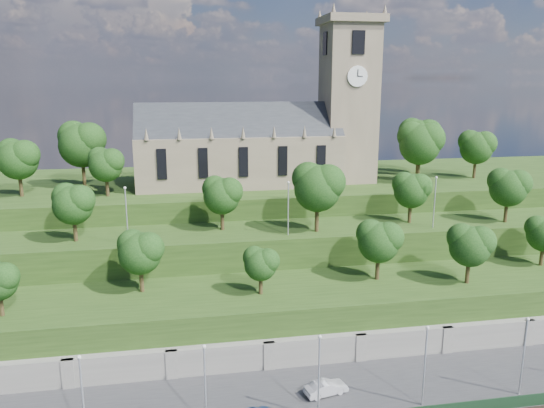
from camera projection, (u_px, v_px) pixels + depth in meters
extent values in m
cube|color=#2D2D30|center=(328.00, 401.00, 51.70)|extent=(160.00, 12.00, 2.00)
cube|color=slate|center=(314.00, 356.00, 57.10)|extent=(160.00, 2.00, 5.00)
cube|color=slate|center=(69.00, 383.00, 52.14)|extent=(1.20, 0.60, 5.00)
cube|color=slate|center=(172.00, 373.00, 53.82)|extent=(1.20, 0.60, 5.00)
cube|color=slate|center=(269.00, 364.00, 55.50)|extent=(1.20, 0.60, 5.00)
cube|color=slate|center=(360.00, 356.00, 57.17)|extent=(1.20, 0.60, 5.00)
cube|color=slate|center=(446.00, 348.00, 58.85)|extent=(1.20, 0.60, 5.00)
cube|color=slate|center=(528.00, 340.00, 60.53)|extent=(1.20, 0.60, 5.00)
cube|color=#223B13|center=(301.00, 319.00, 62.50)|extent=(160.00, 12.00, 8.00)
cube|color=#223B13|center=(283.00, 271.00, 72.58)|extent=(160.00, 10.00, 12.00)
cube|color=#223B13|center=(260.00, 221.00, 92.36)|extent=(160.00, 32.00, 15.00)
cube|color=#6F614D|center=(239.00, 159.00, 85.20)|extent=(32.00, 12.00, 8.00)
cube|color=#212428|center=(239.00, 134.00, 84.27)|extent=(32.00, 10.18, 10.18)
cone|color=#6F614D|center=(146.00, 134.00, 75.96)|extent=(0.70, 0.70, 1.80)
cone|color=#6F614D|center=(179.00, 133.00, 76.75)|extent=(0.70, 0.70, 1.80)
cone|color=#6F614D|center=(211.00, 133.00, 77.53)|extent=(0.70, 0.70, 1.80)
cone|color=#6F614D|center=(243.00, 132.00, 78.31)|extent=(0.70, 0.70, 1.80)
cone|color=#6F614D|center=(274.00, 132.00, 79.09)|extent=(0.70, 0.70, 1.80)
cone|color=#6F614D|center=(304.00, 131.00, 79.88)|extent=(0.70, 0.70, 1.80)
cone|color=#6F614D|center=(334.00, 131.00, 80.66)|extent=(0.70, 0.70, 1.80)
cube|color=black|center=(162.00, 164.00, 77.24)|extent=(1.40, 0.25, 4.50)
cube|color=black|center=(203.00, 163.00, 78.25)|extent=(1.40, 0.25, 4.50)
cube|color=black|center=(243.00, 162.00, 79.25)|extent=(1.40, 0.25, 4.50)
cube|color=black|center=(283.00, 161.00, 80.26)|extent=(1.40, 0.25, 4.50)
cube|color=black|center=(321.00, 160.00, 81.27)|extent=(1.40, 0.25, 4.50)
cube|color=#6F614D|center=(348.00, 105.00, 86.25)|extent=(8.00, 8.00, 25.00)
cube|color=#6F614D|center=(351.00, 20.00, 83.22)|extent=(9.20, 9.20, 1.20)
cone|color=#6F614D|center=(334.00, 8.00, 78.44)|extent=(0.80, 0.80, 1.60)
cone|color=#6F614D|center=(320.00, 14.00, 86.10)|extent=(0.80, 0.80, 1.60)
cone|color=#6F614D|center=(385.00, 9.00, 79.78)|extent=(0.80, 0.80, 1.60)
cone|color=#6F614D|center=(367.00, 15.00, 87.44)|extent=(0.80, 0.80, 1.60)
cube|color=black|center=(359.00, 42.00, 80.14)|extent=(2.00, 0.25, 3.50)
cube|color=black|center=(342.00, 45.00, 87.96)|extent=(2.00, 0.25, 3.50)
cube|color=black|center=(325.00, 44.00, 83.37)|extent=(0.25, 2.00, 3.50)
cube|color=black|center=(375.00, 44.00, 84.73)|extent=(0.25, 2.00, 3.50)
cylinder|color=white|center=(357.00, 76.00, 81.26)|extent=(3.20, 0.30, 3.20)
cylinder|color=white|center=(373.00, 76.00, 85.90)|extent=(0.30, 3.20, 3.20)
cube|color=black|center=(358.00, 73.00, 80.97)|extent=(0.12, 0.05, 1.10)
cube|color=black|center=(360.00, 76.00, 81.15)|extent=(0.80, 0.05, 0.12)
cylinder|color=#302512|center=(1.00, 304.00, 54.01)|extent=(0.47, 0.47, 2.54)
sphere|color=#12330E|center=(5.00, 277.00, 53.06)|extent=(2.96, 2.96, 2.96)
cylinder|color=#302512|center=(141.00, 279.00, 60.08)|extent=(0.50, 0.50, 3.11)
sphere|color=#12330E|center=(140.00, 253.00, 59.39)|extent=(4.84, 4.84, 4.84)
sphere|color=#12330E|center=(148.00, 248.00, 58.92)|extent=(3.63, 3.63, 3.63)
sphere|color=#12330E|center=(132.00, 244.00, 59.60)|extent=(3.39, 3.39, 3.39)
cylinder|color=#302512|center=(261.00, 284.00, 59.51)|extent=(0.47, 0.47, 2.37)
sphere|color=#12330E|center=(261.00, 265.00, 58.98)|extent=(3.69, 3.69, 3.69)
sphere|color=#12330E|center=(268.00, 261.00, 58.62)|extent=(2.77, 2.77, 2.77)
sphere|color=#12330E|center=(254.00, 257.00, 59.15)|extent=(2.58, 2.58, 2.58)
cylinder|color=#302512|center=(377.00, 267.00, 63.78)|extent=(0.50, 0.50, 3.17)
sphere|color=#12330E|center=(379.00, 242.00, 63.07)|extent=(4.93, 4.93, 4.93)
sphere|color=#12330E|center=(388.00, 237.00, 62.59)|extent=(3.70, 3.70, 3.70)
sphere|color=#12330E|center=(370.00, 233.00, 63.29)|extent=(3.45, 3.45, 3.45)
cylinder|color=#302512|center=(468.00, 271.00, 62.60)|extent=(0.50, 0.50, 3.10)
sphere|color=#12330E|center=(470.00, 246.00, 61.91)|extent=(4.83, 4.83, 4.83)
sphere|color=#12330E|center=(480.00, 241.00, 61.44)|extent=(3.62, 3.62, 3.62)
sphere|color=#12330E|center=(461.00, 237.00, 62.12)|extent=(3.38, 3.38, 3.38)
cylinder|color=#302512|center=(542.00, 255.00, 68.60)|extent=(0.49, 0.49, 2.82)
sphere|color=#12330E|center=(544.00, 235.00, 67.97)|extent=(4.39, 4.39, 4.39)
sphere|color=#12330E|center=(537.00, 227.00, 68.16)|extent=(3.07, 3.07, 3.07)
cylinder|color=#302512|center=(75.00, 229.00, 65.43)|extent=(0.50, 0.50, 3.14)
sphere|color=#12330E|center=(73.00, 205.00, 64.73)|extent=(4.88, 4.88, 4.88)
sphere|color=#12330E|center=(80.00, 200.00, 64.25)|extent=(3.66, 3.66, 3.66)
sphere|color=#12330E|center=(66.00, 196.00, 64.94)|extent=(3.42, 3.42, 3.42)
cylinder|color=#302512|center=(222.00, 218.00, 70.43)|extent=(0.50, 0.50, 3.12)
sphere|color=#12330E|center=(222.00, 196.00, 69.73)|extent=(4.86, 4.86, 4.86)
sphere|color=#12330E|center=(229.00, 191.00, 69.26)|extent=(3.64, 3.64, 3.64)
sphere|color=#12330E|center=(215.00, 188.00, 69.94)|extent=(3.40, 3.40, 3.40)
cylinder|color=#302512|center=(317.00, 217.00, 69.50)|extent=(0.54, 0.54, 3.95)
sphere|color=#12330E|center=(317.00, 188.00, 68.62)|extent=(6.15, 6.15, 6.15)
sphere|color=#12330E|center=(328.00, 182.00, 68.02)|extent=(4.61, 4.61, 4.61)
sphere|color=#12330E|center=(308.00, 178.00, 68.89)|extent=(4.30, 4.30, 4.30)
cylinder|color=#302512|center=(410.00, 212.00, 73.85)|extent=(0.50, 0.50, 3.07)
sphere|color=#12330E|center=(411.00, 191.00, 73.17)|extent=(4.78, 4.78, 4.78)
sphere|color=#12330E|center=(419.00, 187.00, 72.70)|extent=(3.58, 3.58, 3.58)
sphere|color=#12330E|center=(404.00, 184.00, 73.38)|extent=(3.34, 3.34, 3.34)
cylinder|color=#302512|center=(506.00, 211.00, 74.16)|extent=(0.51, 0.51, 3.29)
sphere|color=#12330E|center=(508.00, 188.00, 73.43)|extent=(5.12, 5.12, 5.12)
sphere|color=#12330E|center=(518.00, 183.00, 72.93)|extent=(3.84, 3.84, 3.84)
sphere|color=#12330E|center=(500.00, 180.00, 73.65)|extent=(3.58, 3.58, 3.58)
cylinder|color=#302512|center=(21.00, 184.00, 76.47)|extent=(0.52, 0.52, 3.61)
sphere|color=#12330E|center=(18.00, 160.00, 75.66)|extent=(5.62, 5.62, 5.62)
sphere|color=#12330E|center=(25.00, 155.00, 75.12)|extent=(4.21, 4.21, 4.21)
sphere|color=#12330E|center=(11.00, 152.00, 75.91)|extent=(3.93, 3.93, 3.93)
cylinder|color=#302512|center=(84.00, 173.00, 83.43)|extent=(0.56, 0.56, 4.44)
sphere|color=#12330E|center=(81.00, 145.00, 82.44)|extent=(6.90, 6.90, 6.90)
sphere|color=#12330E|center=(89.00, 139.00, 81.77)|extent=(5.18, 5.18, 5.18)
sphere|color=#12330E|center=(74.00, 136.00, 82.74)|extent=(4.83, 4.83, 4.83)
cylinder|color=#302512|center=(107.00, 186.00, 76.67)|extent=(0.50, 0.50, 3.07)
sphere|color=#12330E|center=(106.00, 165.00, 75.99)|extent=(4.78, 4.78, 4.78)
sphere|color=#12330E|center=(112.00, 161.00, 75.52)|extent=(3.59, 3.59, 3.59)
sphere|color=#12330E|center=(100.00, 158.00, 76.20)|extent=(3.35, 3.35, 3.35)
cylinder|color=#302512|center=(418.00, 170.00, 86.66)|extent=(0.55, 0.55, 4.26)
sphere|color=#12330E|center=(420.00, 144.00, 85.71)|extent=(6.63, 6.63, 6.63)
sphere|color=#12330E|center=(430.00, 139.00, 85.07)|extent=(4.97, 4.97, 4.97)
sphere|color=#12330E|center=(411.00, 136.00, 86.00)|extent=(4.64, 4.64, 4.64)
cylinder|color=#302512|center=(418.00, 162.00, 94.94)|extent=(0.55, 0.55, 4.25)
sphere|color=#12330E|center=(419.00, 139.00, 93.99)|extent=(6.61, 6.61, 6.61)
sphere|color=#12330E|center=(428.00, 133.00, 93.34)|extent=(4.96, 4.96, 4.96)
sphere|color=#12330E|center=(411.00, 131.00, 94.28)|extent=(4.63, 4.63, 4.63)
cylinder|color=#302512|center=(475.00, 168.00, 90.55)|extent=(0.52, 0.52, 3.53)
sphere|color=#12330E|center=(476.00, 148.00, 89.76)|extent=(5.49, 5.49, 5.49)
sphere|color=#12330E|center=(485.00, 143.00, 89.23)|extent=(4.12, 4.12, 4.12)
sphere|color=#12330E|center=(470.00, 141.00, 90.00)|extent=(3.85, 3.85, 3.85)
cylinder|color=#B2B2B7|center=(83.00, 401.00, 43.53)|extent=(0.16, 0.16, 7.71)
sphere|color=silver|center=(79.00, 357.00, 42.61)|extent=(0.36, 0.36, 0.36)
cylinder|color=#B2B2B7|center=(205.00, 389.00, 45.21)|extent=(0.16, 0.16, 7.71)
sphere|color=silver|center=(204.00, 347.00, 44.29)|extent=(0.36, 0.36, 0.36)
cylinder|color=#B2B2B7|center=(319.00, 378.00, 46.89)|extent=(0.16, 0.16, 7.71)
sphere|color=silver|center=(320.00, 337.00, 45.97)|extent=(0.36, 0.36, 0.36)
cylinder|color=#B2B2B7|center=(424.00, 368.00, 48.56)|extent=(0.16, 0.16, 7.71)
sphere|color=silver|center=(427.00, 328.00, 47.64)|extent=(0.36, 0.36, 0.36)
cylinder|color=#B2B2B7|center=(523.00, 358.00, 50.24)|extent=(0.16, 0.16, 7.71)
sphere|color=silver|center=(528.00, 319.00, 49.32)|extent=(0.36, 0.36, 0.36)
cylinder|color=#B2B2B7|center=(127.00, 216.00, 64.18)|extent=(0.16, 0.16, 6.79)
sphere|color=silver|center=(125.00, 188.00, 63.37)|extent=(0.36, 0.36, 0.36)
cylinder|color=#B2B2B7|center=(288.00, 209.00, 67.54)|extent=(0.16, 0.16, 6.79)
sphere|color=silver|center=(288.00, 182.00, 66.72)|extent=(0.36, 0.36, 0.36)
cylinder|color=#B2B2B7|center=(434.00, 203.00, 70.89)|extent=(0.16, 0.16, 6.79)
sphere|color=silver|center=(436.00, 177.00, 70.08)|extent=(0.36, 0.36, 0.36)
imported|color=#A09FA3|center=(326.00, 388.00, 50.94)|extent=(4.47, 2.41, 1.40)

